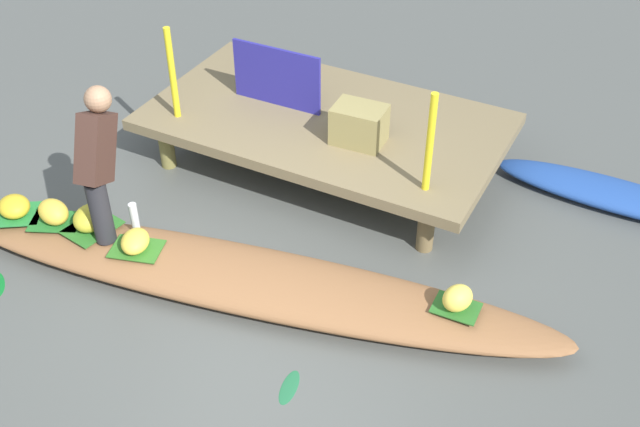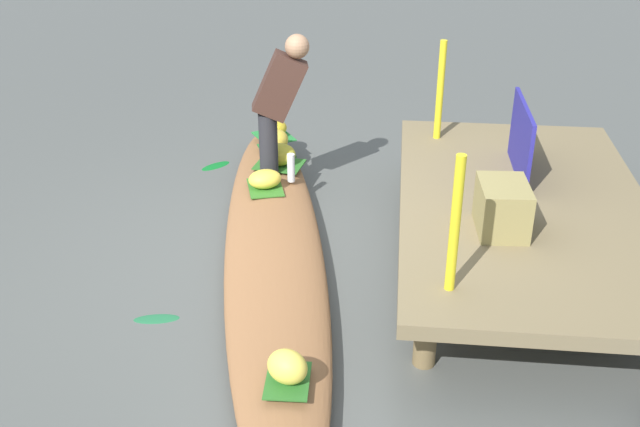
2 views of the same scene
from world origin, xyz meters
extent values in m
plane|color=#525551|center=(0.00, 0.00, 0.00)|extent=(40.00, 40.00, 0.00)
cube|color=#796949|center=(-0.26, 1.81, 0.45)|extent=(3.20, 1.80, 0.10)
cylinder|color=olive|center=(-1.54, 1.09, 0.20)|extent=(0.14, 0.14, 0.40)
cylinder|color=brown|center=(1.02, 1.09, 0.20)|extent=(0.14, 0.14, 0.40)
cylinder|color=olive|center=(-1.54, 2.53, 0.20)|extent=(0.14, 0.14, 0.40)
ellipsoid|color=#8E5F3B|center=(0.00, 0.00, 0.11)|extent=(4.96, 1.64, 0.23)
cube|color=#2D6F28|center=(-1.34, -0.16, 0.23)|extent=(0.39, 0.46, 0.01)
ellipsoid|color=gold|center=(-1.34, -0.16, 0.33)|extent=(0.29, 0.33, 0.19)
cube|color=#25702C|center=(-1.65, -0.24, 0.23)|extent=(0.48, 0.42, 0.01)
ellipsoid|color=yellow|center=(-1.65, -0.24, 0.33)|extent=(0.33, 0.28, 0.20)
cube|color=#347426|center=(-0.86, -0.21, 0.23)|extent=(0.45, 0.38, 0.01)
ellipsoid|color=yellow|center=(-0.86, -0.21, 0.31)|extent=(0.31, 0.34, 0.15)
cube|color=#2B6926|center=(1.55, 0.33, 0.23)|extent=(0.34, 0.25, 0.01)
ellipsoid|color=#F6DA51|center=(1.55, 0.33, 0.33)|extent=(0.27, 0.29, 0.19)
cube|color=#278239|center=(-2.00, -0.32, 0.23)|extent=(0.50, 0.48, 0.01)
ellipsoid|color=gold|center=(-2.00, -0.32, 0.31)|extent=(0.35, 0.33, 0.17)
cylinder|color=#28282D|center=(-1.14, -0.22, 0.50)|extent=(0.16, 0.16, 0.55)
cube|color=#402820|center=(-1.17, -0.11, 1.01)|extent=(0.27, 0.50, 0.59)
sphere|color=#9E7556|center=(-1.19, 0.03, 1.34)|extent=(0.20, 0.20, 0.20)
cylinder|color=white|center=(-1.02, -0.01, 0.35)|extent=(0.07, 0.07, 0.25)
cube|color=navy|center=(-0.76, 1.81, 0.78)|extent=(0.88, 0.04, 0.57)
cylinder|color=yellow|center=(-1.46, 1.21, 0.93)|extent=(0.06, 0.06, 0.86)
cylinder|color=yellow|center=(0.94, 1.21, 0.93)|extent=(0.06, 0.06, 0.86)
cube|color=#91834E|center=(0.18, 1.59, 0.67)|extent=(0.46, 0.35, 0.34)
ellipsoid|color=#21683E|center=(0.75, -0.68, 0.00)|extent=(0.17, 0.32, 0.01)
ellipsoid|color=#0F6D26|center=(-1.76, -0.85, 0.00)|extent=(0.32, 0.30, 0.01)
camera|label=1|loc=(2.49, -3.57, 4.16)|focal=43.51mm
camera|label=2|loc=(4.75, 0.85, 2.96)|focal=42.39mm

